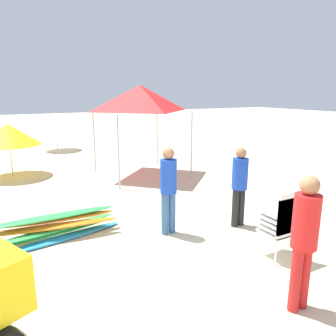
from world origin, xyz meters
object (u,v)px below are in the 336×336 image
(lifeguard_near_center, at_px, (168,185))
(traffic_cone_near, at_px, (310,193))
(lifeguard_near_left, at_px, (240,182))
(beach_umbrella_left, at_px, (8,135))
(surfboard_pile, at_px, (55,227))
(beach_umbrella_far, at_px, (56,122))
(lifeguard_near_right, at_px, (304,235))
(popup_canopy, at_px, (140,98))
(stacked_plastic_chairs, at_px, (282,220))

(lifeguard_near_center, relative_size, traffic_cone_near, 2.92)
(lifeguard_near_left, height_order, beach_umbrella_left, beach_umbrella_left)
(surfboard_pile, bearing_deg, lifeguard_near_center, -21.75)
(traffic_cone_near, bearing_deg, beach_umbrella_left, 133.75)
(lifeguard_near_left, xyz_separation_m, beach_umbrella_far, (-1.67, 11.04, 0.39))
(lifeguard_near_center, bearing_deg, traffic_cone_near, -3.31)
(lifeguard_near_right, bearing_deg, surfboard_pile, 123.50)
(lifeguard_near_right, height_order, beach_umbrella_far, lifeguard_near_right)
(lifeguard_near_center, height_order, beach_umbrella_left, beach_umbrella_left)
(popup_canopy, bearing_deg, traffic_cone_near, -62.45)
(traffic_cone_near, bearing_deg, lifeguard_near_right, -143.58)
(beach_umbrella_left, distance_m, traffic_cone_near, 9.19)
(traffic_cone_near, bearing_deg, lifeguard_near_left, -176.68)
(lifeguard_near_right, bearing_deg, beach_umbrella_left, 107.03)
(lifeguard_near_right, height_order, popup_canopy, popup_canopy)
(stacked_plastic_chairs, xyz_separation_m, lifeguard_near_center, (-1.17, 1.77, 0.30))
(lifeguard_near_left, bearing_deg, lifeguard_near_right, -113.80)
(surfboard_pile, distance_m, beach_umbrella_left, 5.70)
(lifeguard_near_center, relative_size, beach_umbrella_left, 0.87)
(lifeguard_near_center, height_order, popup_canopy, popup_canopy)
(traffic_cone_near, bearing_deg, beach_umbrella_far, 110.60)
(traffic_cone_near, bearing_deg, stacked_plastic_chairs, -150.28)
(lifeguard_near_left, distance_m, lifeguard_near_center, 1.50)
(beach_umbrella_far, bearing_deg, lifeguard_near_center, -88.82)
(lifeguard_near_left, height_order, popup_canopy, popup_canopy)
(popup_canopy, bearing_deg, lifeguard_near_center, -107.34)
(lifeguard_near_center, distance_m, beach_umbrella_left, 6.83)
(lifeguard_near_left, bearing_deg, traffic_cone_near, 3.32)
(lifeguard_near_left, height_order, lifeguard_near_center, lifeguard_near_center)
(popup_canopy, relative_size, beach_umbrella_far, 1.77)
(surfboard_pile, distance_m, lifeguard_near_center, 2.30)
(lifeguard_near_left, distance_m, traffic_cone_near, 2.52)
(popup_canopy, bearing_deg, stacked_plastic_chairs, -92.20)
(surfboard_pile, relative_size, lifeguard_near_right, 1.54)
(lifeguard_near_right, relative_size, traffic_cone_near, 3.02)
(surfboard_pile, relative_size, lifeguard_near_left, 1.65)
(beach_umbrella_far, bearing_deg, surfboard_pile, -100.31)
(popup_canopy, height_order, traffic_cone_near, popup_canopy)
(surfboard_pile, bearing_deg, stacked_plastic_chairs, -38.99)
(stacked_plastic_chairs, bearing_deg, lifeguard_near_center, 123.37)
(lifeguard_near_right, bearing_deg, popup_canopy, 81.97)
(stacked_plastic_chairs, relative_size, lifeguard_near_right, 0.67)
(lifeguard_near_center, distance_m, lifeguard_near_right, 2.83)
(lifeguard_near_right, bearing_deg, lifeguard_near_center, 97.62)
(beach_umbrella_left, bearing_deg, beach_umbrella_far, 62.77)
(stacked_plastic_chairs, distance_m, lifeguard_near_left, 1.46)
(lifeguard_near_right, height_order, beach_umbrella_left, lifeguard_near_right)
(lifeguard_near_left, distance_m, popup_canopy, 5.13)
(surfboard_pile, bearing_deg, popup_canopy, 47.27)
(lifeguard_near_center, bearing_deg, beach_umbrella_left, 110.92)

